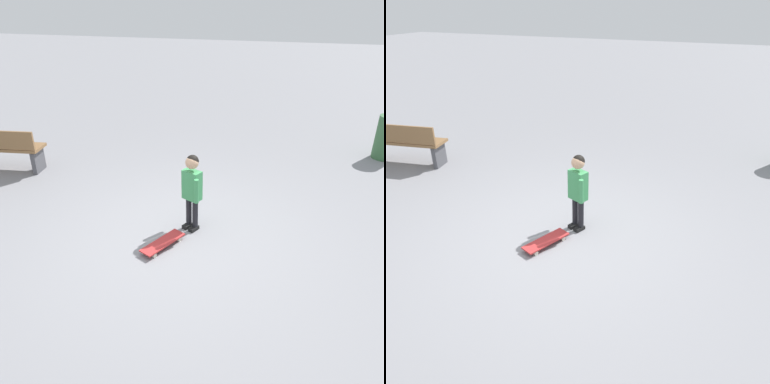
# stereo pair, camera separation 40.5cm
# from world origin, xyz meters

# --- Properties ---
(ground_plane) EXTENTS (50.00, 50.00, 0.00)m
(ground_plane) POSITION_xyz_m (0.00, 0.00, 0.00)
(ground_plane) COLOR gray
(child_person) EXTENTS (0.33, 0.29, 1.06)m
(child_person) POSITION_xyz_m (0.34, -0.12, 0.66)
(child_person) COLOR black
(child_person) RESTS_ON ground
(skateboard) EXTENTS (0.66, 0.43, 0.07)m
(skateboard) POSITION_xyz_m (-0.19, 0.10, 0.06)
(skateboard) COLOR #B22D2D
(skateboard) RESTS_ON ground
(street_bench) EXTENTS (0.71, 1.65, 0.80)m
(street_bench) POSITION_xyz_m (1.20, 3.74, 0.42)
(street_bench) COLOR brown
(street_bench) RESTS_ON ground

